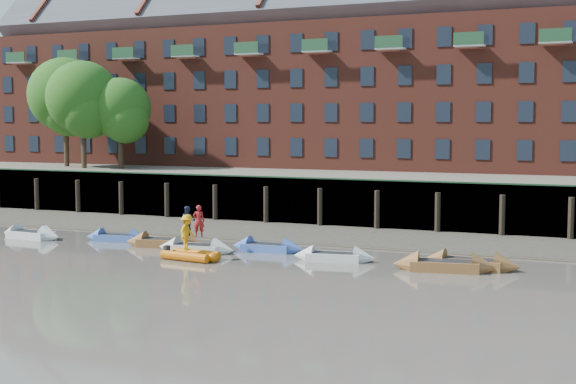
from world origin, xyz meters
The scene contains 19 objects.
ground centered at (0.00, 0.00, 0.00)m, with size 220.00×220.00×0.00m, color #5E5851.
foreshore centered at (0.00, 18.00, 0.00)m, with size 110.00×8.00×0.50m, color #3D382F.
mud_band centered at (0.00, 14.60, 0.00)m, with size 110.00×1.60×0.10m, color #4C4336.
river_wall centered at (0.00, 22.38, 1.59)m, with size 110.00×1.23×3.30m.
bank_terrace centered at (0.00, 36.00, 1.60)m, with size 110.00×28.00×3.20m, color #5E594D.
apartment_terrace centered at (0.00, 36.99, 12.82)m, with size 80.60×15.56×20.98m.
tree_cluster centered at (-25.62, 27.35, 9.00)m, with size 11.76×7.74×9.40m.
rowboat_0 centered at (-16.14, 9.70, 0.23)m, with size 4.60×1.66×1.31m.
rowboat_1 centered at (-10.70, 10.90, 0.21)m, with size 4.12×1.74×1.16m.
rowboat_2 centered at (-6.93, 10.13, 0.24)m, with size 4.80×2.26×1.34m.
rowboat_3 centered at (-4.30, 9.07, 0.23)m, with size 4.50×1.66×1.28m.
rowboat_4 centered at (-0.90, 10.96, 0.22)m, with size 4.26×1.31×1.23m.
rowboat_5 centered at (3.48, 9.54, 0.22)m, with size 4.38×1.84×1.23m.
rowboat_6 centered at (9.25, 9.04, 0.25)m, with size 5.12×2.27×1.43m.
rowboat_7 centered at (10.22, 10.05, 0.25)m, with size 4.83×1.42×1.40m.
rib_tender centered at (-3.27, 6.97, 0.23)m, with size 3.16×1.80×0.54m.
person_rower_a centered at (-4.14, 9.15, 1.72)m, with size 0.63×0.41×1.73m, color maroon.
person_rower_b centered at (-4.83, 9.19, 1.68)m, with size 0.79×0.62×1.63m, color #19233F.
person_rib_crew centered at (-3.55, 6.90, 1.42)m, with size 1.19×0.68×1.84m, color orange.
Camera 1 is at (17.26, -28.32, 7.03)m, focal length 50.00 mm.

